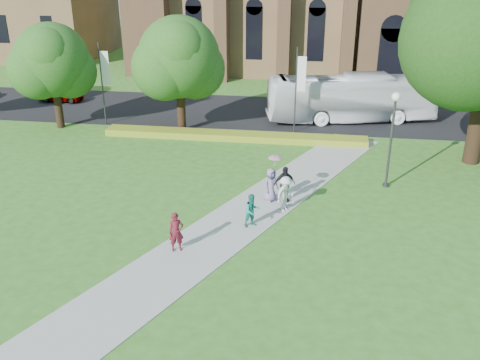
% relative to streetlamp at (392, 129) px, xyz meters
% --- Properties ---
extents(ground, '(160.00, 160.00, 0.00)m').
position_rel_streetlamp_xyz_m(ground, '(-7.50, -6.50, -3.30)').
color(ground, '#39661E').
rests_on(ground, ground).
extents(road, '(160.00, 10.00, 0.02)m').
position_rel_streetlamp_xyz_m(road, '(-7.50, 13.50, -3.29)').
color(road, black).
rests_on(road, ground).
extents(footpath, '(15.58, 28.54, 0.04)m').
position_rel_streetlamp_xyz_m(footpath, '(-7.50, -5.50, -3.28)').
color(footpath, '#B2B2A8').
rests_on(footpath, ground).
extents(flower_hedge, '(18.00, 1.40, 0.45)m').
position_rel_streetlamp_xyz_m(flower_hedge, '(-9.50, 6.70, -3.07)').
color(flower_hedge, gold).
rests_on(flower_hedge, ground).
extents(streetlamp, '(0.44, 0.44, 5.24)m').
position_rel_streetlamp_xyz_m(streetlamp, '(0.00, 0.00, 0.00)').
color(streetlamp, '#38383D').
rests_on(streetlamp, ground).
extents(street_tree_0, '(5.20, 5.20, 7.50)m').
position_rel_streetlamp_xyz_m(street_tree_0, '(-22.50, 7.50, 1.58)').
color(street_tree_0, '#332114').
rests_on(street_tree_0, ground).
extents(street_tree_1, '(5.60, 5.60, 8.05)m').
position_rel_streetlamp_xyz_m(street_tree_1, '(-13.50, 8.00, 1.93)').
color(street_tree_1, '#332114').
rests_on(street_tree_1, ground).
extents(banner_pole_0, '(0.70, 0.10, 6.00)m').
position_rel_streetlamp_xyz_m(banner_pole_0, '(-5.39, 8.70, 0.09)').
color(banner_pole_0, '#38383D').
rests_on(banner_pole_0, ground).
extents(banner_pole_1, '(0.70, 0.10, 6.00)m').
position_rel_streetlamp_xyz_m(banner_pole_1, '(-19.39, 8.70, 0.09)').
color(banner_pole_1, '#38383D').
rests_on(banner_pole_1, ground).
extents(tour_coach, '(12.86, 5.56, 3.49)m').
position_rel_streetlamp_xyz_m(tour_coach, '(-1.53, 12.29, -1.53)').
color(tour_coach, silver).
rests_on(tour_coach, road).
extents(car_0, '(3.88, 1.63, 1.31)m').
position_rel_streetlamp_xyz_m(car_0, '(-25.77, 14.35, -2.62)').
color(car_0, gray).
rests_on(car_0, road).
extents(pedestrian_0, '(0.76, 0.66, 1.76)m').
position_rel_streetlamp_xyz_m(pedestrian_0, '(-9.59, -8.39, -2.38)').
color(pedestrian_0, maroon).
rests_on(pedestrian_0, footpath).
extents(pedestrian_1, '(0.99, 0.95, 1.61)m').
position_rel_streetlamp_xyz_m(pedestrian_1, '(-6.67, -5.73, -2.45)').
color(pedestrian_1, '#198071').
rests_on(pedestrian_1, footpath).
extents(pedestrian_2, '(1.23, 1.33, 1.80)m').
position_rel_streetlamp_xyz_m(pedestrian_2, '(-5.27, -3.86, -2.36)').
color(pedestrian_2, silver).
rests_on(pedestrian_2, footpath).
extents(pedestrian_3, '(1.21, 0.86, 1.90)m').
position_rel_streetlamp_xyz_m(pedestrian_3, '(-5.39, -2.78, -2.31)').
color(pedestrian_3, black).
rests_on(pedestrian_3, footpath).
extents(pedestrian_4, '(1.01, 1.01, 1.77)m').
position_rel_streetlamp_xyz_m(pedestrian_4, '(-6.08, -2.83, -2.37)').
color(pedestrian_4, gray).
rests_on(pedestrian_4, footpath).
extents(parasol, '(0.86, 0.86, 0.61)m').
position_rel_streetlamp_xyz_m(parasol, '(-5.90, -2.73, -1.18)').
color(parasol, '#C88DAA').
rests_on(parasol, pedestrian_4).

